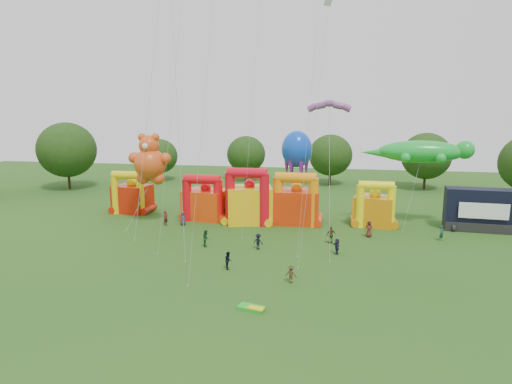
% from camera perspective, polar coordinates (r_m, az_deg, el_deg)
% --- Properties ---
extents(ground, '(160.00, 160.00, 0.00)m').
position_cam_1_polar(ground, '(35.14, -6.38, -14.66)').
color(ground, '#234E15').
rests_on(ground, ground).
extents(tree_ring, '(126.77, 128.90, 12.07)m').
position_cam_1_polar(tree_ring, '(33.87, -8.28, -4.39)').
color(tree_ring, '#352314').
rests_on(tree_ring, ground).
extents(bouncy_castle_0, '(5.51, 4.80, 6.09)m').
position_cam_1_polar(bouncy_castle_0, '(67.06, -15.28, -0.52)').
color(bouncy_castle_0, red).
rests_on(bouncy_castle_0, ground).
extents(bouncy_castle_1, '(6.12, 5.27, 6.22)m').
position_cam_1_polar(bouncy_castle_1, '(61.23, -6.35, -1.23)').
color(bouncy_castle_1, red).
rests_on(bouncy_castle_1, ground).
extents(bouncy_castle_2, '(6.53, 5.71, 7.39)m').
position_cam_1_polar(bouncy_castle_2, '(58.77, -0.87, -1.24)').
color(bouncy_castle_2, '#F4B60C').
rests_on(bouncy_castle_2, ground).
extents(bouncy_castle_3, '(5.79, 4.66, 6.83)m').
position_cam_1_polar(bouncy_castle_3, '(58.93, 5.05, -1.46)').
color(bouncy_castle_3, red).
rests_on(bouncy_castle_3, ground).
extents(bouncy_castle_4, '(5.55, 4.85, 5.90)m').
position_cam_1_polar(bouncy_castle_4, '(59.54, 14.59, -1.96)').
color(bouncy_castle_4, orange).
rests_on(bouncy_castle_4, ground).
extents(stage_trailer, '(8.24, 3.63, 5.17)m').
position_cam_1_polar(stage_trailer, '(61.89, 26.19, -2.04)').
color(stage_trailer, black).
rests_on(stage_trailer, ground).
extents(teddy_bear_kite, '(5.60, 5.86, 11.70)m').
position_cam_1_polar(teddy_bear_kite, '(58.96, -13.56, 2.07)').
color(teddy_bear_kite, '#D44A17').
rests_on(teddy_bear_kite, ground).
extents(gecko_kite, '(13.59, 6.16, 10.92)m').
position_cam_1_polar(gecko_kite, '(59.68, 19.52, 2.72)').
color(gecko_kite, green).
rests_on(gecko_kite, ground).
extents(octopus_kite, '(4.14, 7.85, 11.76)m').
position_cam_1_polar(octopus_kite, '(61.52, 4.62, 2.64)').
color(octopus_kite, blue).
rests_on(octopus_kite, ground).
extents(parafoil_kites, '(24.50, 14.96, 29.74)m').
position_cam_1_polar(parafoil_kites, '(48.87, -9.35, 8.76)').
color(parafoil_kites, red).
rests_on(parafoil_kites, ground).
extents(diamond_kites, '(17.13, 21.05, 40.06)m').
position_cam_1_polar(diamond_kites, '(46.30, -0.50, 12.88)').
color(diamond_kites, '#DA490A').
rests_on(diamond_kites, ground).
extents(folded_kite_bundle, '(2.18, 1.47, 0.31)m').
position_cam_1_polar(folded_kite_bundle, '(35.21, -0.52, -14.29)').
color(folded_kite_bundle, green).
rests_on(folded_kite_bundle, ground).
extents(spectator_0, '(0.98, 0.78, 1.75)m').
position_cam_1_polar(spectator_0, '(58.74, -9.12, -3.30)').
color(spectator_0, '#272741').
rests_on(spectator_0, ground).
extents(spectator_1, '(0.70, 0.82, 1.91)m').
position_cam_1_polar(spectator_1, '(58.99, -11.22, -3.23)').
color(spectator_1, '#531917').
rests_on(spectator_1, ground).
extents(spectator_2, '(0.92, 1.05, 1.84)m').
position_cam_1_polar(spectator_2, '(49.81, -6.26, -5.75)').
color(spectator_2, '#194022').
rests_on(spectator_2, ground).
extents(spectator_3, '(1.24, 0.95, 1.70)m').
position_cam_1_polar(spectator_3, '(48.54, 0.28, -6.22)').
color(spectator_3, black).
rests_on(spectator_3, ground).
extents(spectator_4, '(1.22, 1.01, 1.95)m').
position_cam_1_polar(spectator_4, '(51.21, 9.35, -5.31)').
color(spectator_4, '#413E1A').
rests_on(spectator_4, ground).
extents(spectator_5, '(0.97, 1.61, 1.65)m').
position_cam_1_polar(spectator_5, '(47.76, 10.07, -6.71)').
color(spectator_5, '#27233B').
rests_on(spectator_5, ground).
extents(spectator_6, '(1.10, 0.88, 1.95)m').
position_cam_1_polar(spectator_6, '(54.49, 13.94, -4.50)').
color(spectator_6, '#522317').
rests_on(spectator_6, ground).
extents(spectator_7, '(0.74, 0.75, 1.74)m').
position_cam_1_polar(spectator_7, '(55.67, 22.18, -4.78)').
color(spectator_7, '#1A422F').
rests_on(spectator_7, ground).
extents(spectator_8, '(0.83, 0.95, 1.67)m').
position_cam_1_polar(spectator_8, '(43.06, -3.47, -8.51)').
color(spectator_8, black).
rests_on(spectator_8, ground).
extents(spectator_9, '(1.13, 0.81, 1.58)m').
position_cam_1_polar(spectator_9, '(39.90, 4.41, -10.19)').
color(spectator_9, '#3F2C19').
rests_on(spectator_9, ground).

